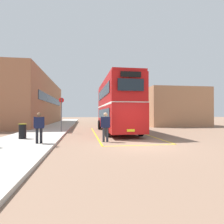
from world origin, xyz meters
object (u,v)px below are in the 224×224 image
(pedestrian_waiting_far, at_px, (39,126))
(single_deck_bus, at_px, (116,114))
(bus_stop_sign, at_px, (61,111))
(pedestrian_boarding, at_px, (105,125))
(litter_bin, at_px, (23,131))
(double_decker_bus, at_px, (116,105))

(pedestrian_waiting_far, bearing_deg, single_deck_bus, 71.68)
(single_deck_bus, relative_size, bus_stop_sign, 3.30)
(pedestrian_boarding, height_order, pedestrian_waiting_far, pedestrian_boarding)
(single_deck_bus, relative_size, pedestrian_waiting_far, 6.02)
(litter_bin, xyz_separation_m, bus_stop_sign, (1.87, 4.52, 1.31))
(single_deck_bus, distance_m, pedestrian_waiting_far, 27.54)
(litter_bin, distance_m, bus_stop_sign, 5.06)
(double_decker_bus, distance_m, bus_stop_sign, 4.99)
(pedestrian_boarding, xyz_separation_m, bus_stop_sign, (-3.27, 5.71, 0.88))
(single_deck_bus, height_order, litter_bin, single_deck_bus)
(litter_bin, height_order, bus_stop_sign, bus_stop_sign)
(pedestrian_boarding, bearing_deg, pedestrian_waiting_far, -166.02)
(single_deck_bus, relative_size, litter_bin, 10.43)
(pedestrian_waiting_far, relative_size, litter_bin, 1.73)
(pedestrian_waiting_far, distance_m, bus_stop_sign, 6.69)
(double_decker_bus, bearing_deg, pedestrian_waiting_far, -128.52)
(double_decker_bus, distance_m, pedestrian_waiting_far, 8.71)
(litter_bin, bearing_deg, double_decker_bus, 34.10)
(double_decker_bus, bearing_deg, single_deck_bus, 80.33)
(double_decker_bus, bearing_deg, pedestrian_boarding, -106.20)
(single_deck_bus, bearing_deg, double_decker_bus, -99.67)
(single_deck_bus, height_order, pedestrian_boarding, single_deck_bus)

